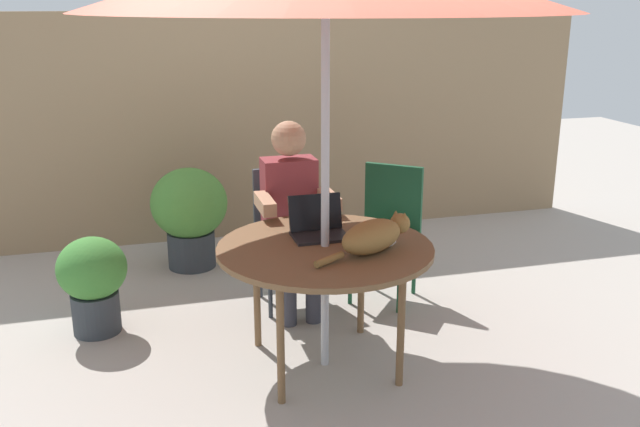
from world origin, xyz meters
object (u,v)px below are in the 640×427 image
Objects in this scene: chair_occupied at (287,225)px; potted_plant_by_chair at (93,279)px; laptop at (318,224)px; patio_table at (325,254)px; chair_empty at (388,221)px; cat at (375,236)px; person_seated at (292,207)px; potted_plant_near_fence at (189,211)px.

chair_occupied reaches higher than potted_plant_by_chair.
patio_table is at bearing -93.14° from laptop.
chair_occupied is 2.98× the size of laptop.
chair_empty reaches higher than potted_plant_by_chair.
laptop is 0.50× the size of potted_plant_by_chair.
laptop reaches higher than chair_empty.
chair_occupied is at bearing 101.93° from cat.
patio_table is 0.30m from cat.
cat is at bearing -31.83° from potted_plant_by_chair.
person_seated reaches higher than patio_table.
laptop is (0.01, 0.19, 0.11)m from patio_table.
chair_empty is 1.53m from potted_plant_near_fence.
potted_plant_by_chair is at bearing -178.15° from chair_empty.
person_seated is at bearing 0.22° from potted_plant_by_chair.
cat is at bearing -115.02° from chair_empty.
patio_table is 1.29× the size of chair_empty.
laptop reaches higher than chair_occupied.
chair_empty is 0.73× the size of person_seated.
person_seated reaches higher than laptop.
laptop reaches higher than patio_table.
potted_plant_near_fence is at bearing 144.33° from chair_empty.
person_seated is at bearing -59.25° from potted_plant_near_fence.
chair_occupied is at bearing -54.49° from potted_plant_near_fence.
patio_table is 0.77m from person_seated.
potted_plant_by_chair is at bearing -179.78° from person_seated.
chair_occupied is 1.26m from potted_plant_by_chair.
laptop is at bearing -89.21° from chair_occupied.
potted_plant_near_fence is (-0.57, 0.95, -0.26)m from person_seated.
potted_plant_near_fence is at bearing 113.02° from cat.
patio_table is 3.85× the size of laptop.
patio_table is at bearing -129.47° from chair_empty.
potted_plant_near_fence is 1.17m from potted_plant_by_chair.
potted_plant_by_chair is (-1.92, -0.06, -0.18)m from chair_empty.
laptop reaches higher than potted_plant_near_fence.
potted_plant_by_chair is at bearing 148.34° from patio_table.
chair_occupied is at bearing 90.79° from laptop.
patio_table is 1.91× the size of potted_plant_by_chair.
cat is 2.05m from potted_plant_near_fence.
chair_occupied is 1.12m from cat.
chair_empty is 2.98× the size of laptop.
chair_empty is 0.95m from laptop.
patio_table is at bearing -31.66° from potted_plant_by_chair.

